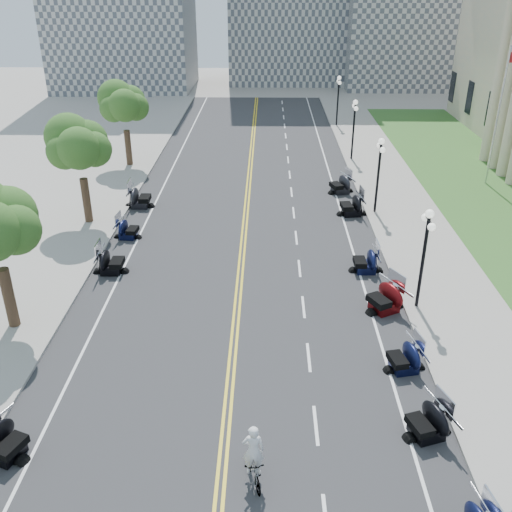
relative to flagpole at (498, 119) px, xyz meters
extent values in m
plane|color=gray|center=(-18.00, -22.00, -5.00)|extent=(160.00, 160.00, 0.00)
cube|color=#333335|center=(-18.00, -12.00, -5.00)|extent=(16.00, 90.00, 0.01)
cube|color=yellow|center=(-18.12, -12.00, -4.99)|extent=(0.12, 90.00, 0.00)
cube|color=yellow|center=(-17.88, -12.00, -4.99)|extent=(0.12, 90.00, 0.00)
cube|color=white|center=(-11.60, -12.00, -4.99)|extent=(0.12, 90.00, 0.00)
cube|color=white|center=(-24.40, -12.00, -4.99)|extent=(0.12, 90.00, 0.00)
cube|color=white|center=(-14.80, -26.00, -4.99)|extent=(0.12, 2.00, 0.00)
cube|color=white|center=(-14.80, -22.00, -4.99)|extent=(0.12, 2.00, 0.00)
cube|color=white|center=(-14.80, -18.00, -4.99)|extent=(0.12, 2.00, 0.00)
cube|color=white|center=(-14.80, -14.00, -4.99)|extent=(0.12, 2.00, 0.00)
cube|color=white|center=(-14.80, -10.00, -4.99)|extent=(0.12, 2.00, 0.00)
cube|color=white|center=(-14.80, -6.00, -4.99)|extent=(0.12, 2.00, 0.00)
cube|color=white|center=(-14.80, -2.00, -4.99)|extent=(0.12, 2.00, 0.00)
cube|color=white|center=(-14.80, 2.00, -4.99)|extent=(0.12, 2.00, 0.00)
cube|color=white|center=(-14.80, 6.00, -4.99)|extent=(0.12, 2.00, 0.00)
cube|color=white|center=(-14.80, 10.00, -4.99)|extent=(0.12, 2.00, 0.00)
cube|color=white|center=(-14.80, 14.00, -4.99)|extent=(0.12, 2.00, 0.00)
cube|color=white|center=(-14.80, 18.00, -4.99)|extent=(0.12, 2.00, 0.00)
cube|color=white|center=(-14.80, 22.00, -4.99)|extent=(0.12, 2.00, 0.00)
cube|color=white|center=(-14.80, 26.00, -4.99)|extent=(0.12, 2.00, 0.00)
cube|color=white|center=(-14.80, 30.00, -4.99)|extent=(0.12, 2.00, 0.00)
cube|color=#9E9991|center=(-7.50, -12.00, -4.92)|extent=(5.00, 90.00, 0.15)
cube|color=#9E9991|center=(-28.50, -12.00, -4.92)|extent=(5.00, 90.00, 0.15)
cube|color=#356023|center=(-0.50, -4.00, -4.95)|extent=(9.00, 60.00, 0.10)
cube|color=gray|center=(4.00, 43.00, 6.00)|extent=(20.00, 14.00, 22.00)
imported|color=#A51414|center=(-16.97, -28.49, -4.48)|extent=(0.94, 1.79, 1.03)
imported|color=silver|center=(-16.97, -28.49, -3.03)|extent=(0.69, 0.45, 1.88)
camera|label=1|loc=(-16.63, -41.50, 9.49)|focal=40.00mm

